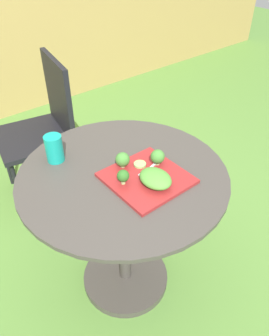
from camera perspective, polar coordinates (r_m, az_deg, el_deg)
name	(u,v)px	position (r m, az deg, el deg)	size (l,w,h in m)	color
ground_plane	(126,279)	(1.87, -1.52, -18.44)	(12.00, 12.00, 0.00)	#568438
patio_table	(124,221)	(1.52, -1.80, -9.04)	(0.85, 0.85, 0.72)	#423D38
patio_chair	(45,121)	(2.15, -15.17, 7.79)	(0.51, 0.51, 0.90)	black
salad_plate	(147,178)	(1.29, 2.09, -1.71)	(0.29, 0.29, 0.01)	maroon
drinking_glass	(54,150)	(1.41, -13.57, 3.06)	(0.07, 0.07, 0.12)	#149989
fork	(150,169)	(1.33, 2.61, -0.09)	(0.15, 0.05, 0.00)	silver
lettuce_mound	(155,178)	(1.24, 3.61, -1.79)	(0.11, 0.14, 0.05)	#519338
broccoli_floret_0	(158,157)	(1.34, 3.99, 1.95)	(0.06, 0.06, 0.07)	#99B770
broccoli_floret_1	(123,159)	(1.32, -2.06, 1.47)	(0.06, 0.06, 0.06)	#99B770
broccoli_floret_2	(123,176)	(1.24, -1.97, -1.38)	(0.05, 0.05, 0.06)	#99B770
cucumber_slice_0	(140,164)	(1.34, 0.94, 0.66)	(0.05, 0.05, 0.01)	#8EB766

